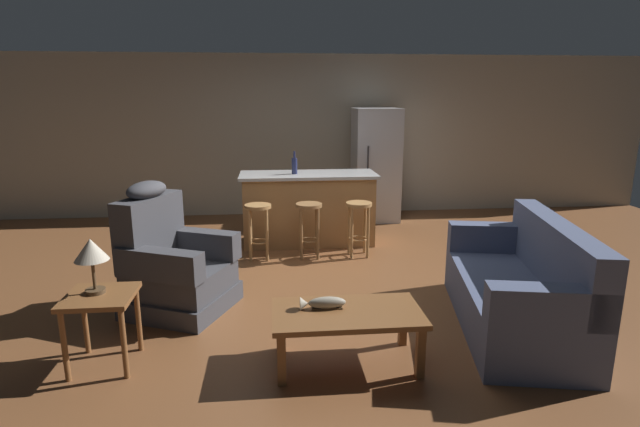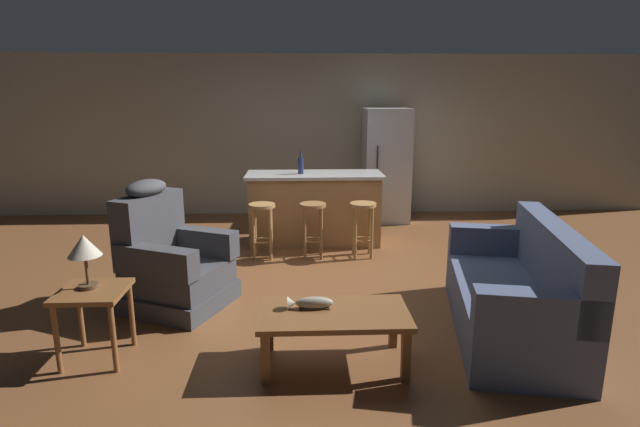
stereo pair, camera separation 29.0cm
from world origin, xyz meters
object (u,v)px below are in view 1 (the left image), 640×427
(fish_figurine, at_px, (323,303))
(end_table, at_px, (101,307))
(kitchen_island, at_px, (308,208))
(refrigerator, at_px, (376,165))
(coffee_table, at_px, (347,318))
(recliner_near_lamp, at_px, (173,265))
(bar_stool_right, at_px, (359,219))
(bar_stool_middle, at_px, (309,220))
(bottle_tall_green, at_px, (294,165))
(table_lamp, at_px, (91,252))
(bar_stool_left, at_px, (258,221))
(couch, at_px, (520,290))

(fish_figurine, height_order, end_table, end_table)
(end_table, height_order, kitchen_island, kitchen_island)
(refrigerator, bearing_deg, coffee_table, -104.36)
(recliner_near_lamp, xyz_separation_m, bar_stool_right, (1.99, 1.38, 0.05))
(refrigerator, bearing_deg, bar_stool_middle, -123.25)
(bottle_tall_green, bearing_deg, fish_figurine, -89.05)
(table_lamp, height_order, bar_stool_left, table_lamp)
(kitchen_island, height_order, bar_stool_right, kitchen_island)
(table_lamp, bearing_deg, recliner_near_lamp, 69.42)
(coffee_table, relative_size, table_lamp, 2.68)
(bar_stool_right, distance_m, refrigerator, 1.96)
(end_table, xyz_separation_m, kitchen_island, (1.74, 3.00, 0.02))
(couch, height_order, bottle_tall_green, bottle_tall_green)
(bar_stool_middle, height_order, bottle_tall_green, bottle_tall_green)
(recliner_near_lamp, distance_m, refrigerator, 4.14)
(refrigerator, bearing_deg, table_lamp, -125.18)
(coffee_table, bearing_deg, recliner_near_lamp, 141.93)
(couch, xyz_separation_m, bar_stool_right, (-1.04, 2.07, 0.13))
(table_lamp, relative_size, bottle_tall_green, 1.38)
(bar_stool_middle, height_order, bar_stool_right, same)
(end_table, bearing_deg, kitchen_island, 59.86)
(coffee_table, xyz_separation_m, kitchen_island, (-0.04, 3.15, 0.11))
(fish_figurine, height_order, recliner_near_lamp, recliner_near_lamp)
(coffee_table, bearing_deg, couch, 16.02)
(coffee_table, xyz_separation_m, bar_stool_right, (0.53, 2.52, 0.11))
(fish_figurine, bearing_deg, bar_stool_right, 74.06)
(couch, relative_size, recliner_near_lamp, 1.69)
(bar_stool_middle, relative_size, bar_stool_right, 1.00)
(kitchen_island, xyz_separation_m, bottle_tall_green, (-0.18, -0.03, 0.58))
(recliner_near_lamp, distance_m, table_lamp, 1.12)
(bar_stool_left, height_order, bottle_tall_green, bottle_tall_green)
(end_table, xyz_separation_m, bar_stool_middle, (1.70, 2.37, 0.01))
(kitchen_island, xyz_separation_m, bar_stool_right, (0.57, -0.63, -0.01))
(coffee_table, height_order, recliner_near_lamp, recliner_near_lamp)
(coffee_table, xyz_separation_m, fish_figurine, (-0.17, 0.06, 0.10))
(table_lamp, distance_m, bottle_tall_green, 3.35)
(recliner_near_lamp, relative_size, bar_stool_middle, 1.76)
(end_table, bearing_deg, recliner_near_lamp, 71.91)
(fish_figurine, height_order, couch, couch)
(couch, distance_m, refrigerator, 3.97)
(kitchen_island, relative_size, bar_stool_right, 2.65)
(end_table, bearing_deg, bar_stool_left, 65.35)
(bar_stool_middle, bearing_deg, recliner_near_lamp, -135.00)
(kitchen_island, relative_size, bar_stool_middle, 2.65)
(coffee_table, relative_size, recliner_near_lamp, 0.92)
(recliner_near_lamp, distance_m, bar_stool_right, 2.42)
(recliner_near_lamp, bearing_deg, table_lamp, -86.72)
(coffee_table, distance_m, refrigerator, 4.52)
(bottle_tall_green, bearing_deg, bar_stool_left, -128.13)
(recliner_near_lamp, relative_size, table_lamp, 2.93)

